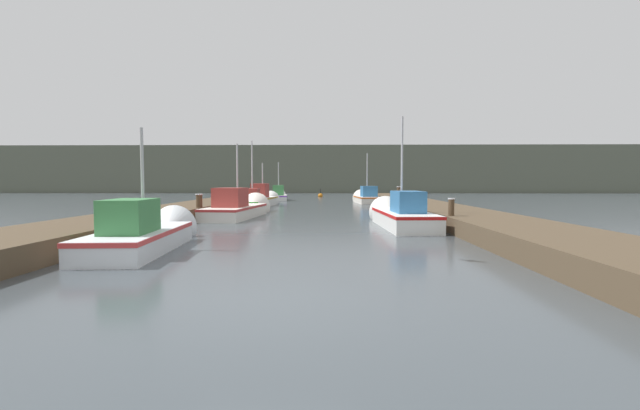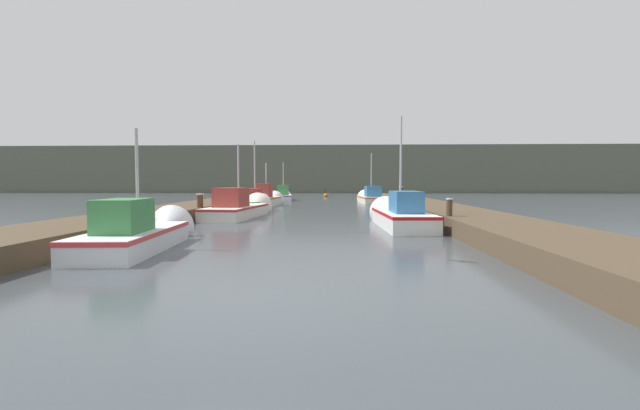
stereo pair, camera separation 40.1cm
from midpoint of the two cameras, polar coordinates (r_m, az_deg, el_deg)
The scene contains 15 objects.
ground_plane at distance 6.18m, azimuth -7.82°, elevation -13.01°, with size 200.00×200.00×0.00m.
dock_left at distance 23.06m, azimuth -15.91°, elevation -0.52°, with size 2.79×40.00×0.54m.
dock_right at distance 22.48m, azimuth 15.59°, elevation -0.61°, with size 2.79×40.00×0.54m.
distant_shore_ridge at distance 68.73m, azimuth 1.55°, elevation 4.63°, with size 120.00×16.00×6.84m.
fishing_boat_0 at distance 11.94m, azimuth -21.75°, elevation -3.42°, with size 1.84×5.27×3.49m.
fishing_boat_1 at distance 16.89m, azimuth 11.00°, elevation -1.29°, with size 1.85×6.30×4.58m.
fishing_boat_2 at distance 21.07m, azimuth -9.94°, elevation -0.39°, with size 2.25×6.40×4.02m.
fishing_boat_3 at distance 25.77m, azimuth -8.19°, elevation 0.30°, with size 1.45×5.09×4.41m.
fishing_boat_4 at distance 30.49m, azimuth -6.68°, elevation 0.82°, with size 1.78×5.15×3.37m.
fishing_boat_5 at distance 34.03m, azimuth 7.08°, elevation 0.96°, with size 2.04×4.90×4.40m.
fishing_boat_6 at distance 38.91m, azimuth -4.61°, elevation 1.26°, with size 1.92×5.00×3.86m.
mooring_piling_0 at distance 19.77m, azimuth -15.14°, elevation -0.20°, with size 0.32×0.32×1.15m.
mooring_piling_1 at distance 15.11m, azimuth 17.58°, elevation -1.28°, with size 0.23×0.23×1.15m.
mooring_piling_2 at distance 24.64m, azimuth 11.23°, elevation 0.81°, with size 0.26×0.26×1.42m.
channel_buoy at distance 46.08m, azimuth 1.03°, elevation 1.26°, with size 0.52×0.52×1.02m.
Camera 2 is at (1.27, -5.84, 1.73)m, focal length 24.00 mm.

